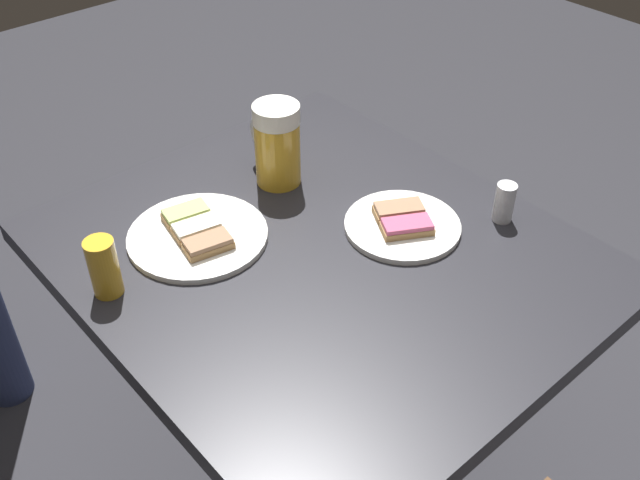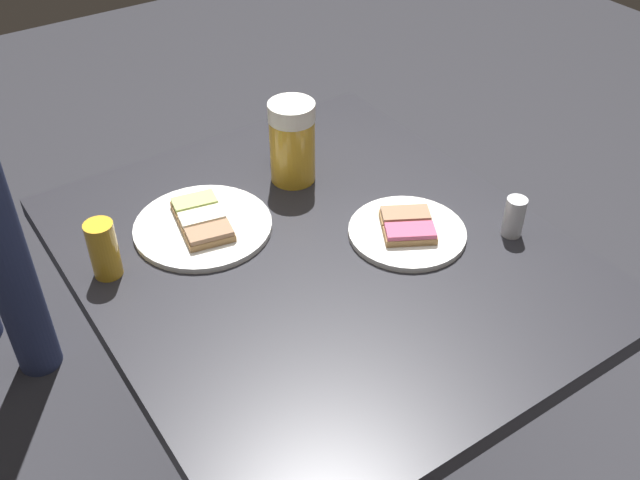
# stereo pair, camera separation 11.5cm
# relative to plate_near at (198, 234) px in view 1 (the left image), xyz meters

# --- Properties ---
(cafe_table) EXTENTS (0.72, 0.82, 0.73)m
(cafe_table) POSITION_rel_plate_near_xyz_m (0.13, -0.15, -0.16)
(cafe_table) COLOR black
(cafe_table) RESTS_ON ground_plane
(plate_near) EXTENTS (0.23, 0.23, 0.03)m
(plate_near) POSITION_rel_plate_near_xyz_m (0.00, 0.00, 0.00)
(plate_near) COLOR white
(plate_near) RESTS_ON cafe_table
(plate_far) EXTENTS (0.19, 0.19, 0.03)m
(plate_far) POSITION_rel_plate_near_xyz_m (0.27, -0.20, 0.00)
(plate_far) COLOR white
(plate_far) RESTS_ON cafe_table
(beer_mug) EXTENTS (0.08, 0.13, 0.15)m
(beer_mug) POSITION_rel_plate_near_xyz_m (0.20, 0.05, 0.07)
(beer_mug) COLOR gold
(beer_mug) RESTS_ON cafe_table
(beer_glass_small) EXTENTS (0.04, 0.04, 0.09)m
(beer_glass_small) POSITION_rel_plate_near_xyz_m (-0.17, -0.02, 0.04)
(beer_glass_small) COLOR gold
(beer_glass_small) RESTS_ON cafe_table
(salt_shaker) EXTENTS (0.03, 0.03, 0.07)m
(salt_shaker) POSITION_rel_plate_near_xyz_m (0.41, -0.29, 0.03)
(salt_shaker) COLOR silver
(salt_shaker) RESTS_ON cafe_table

